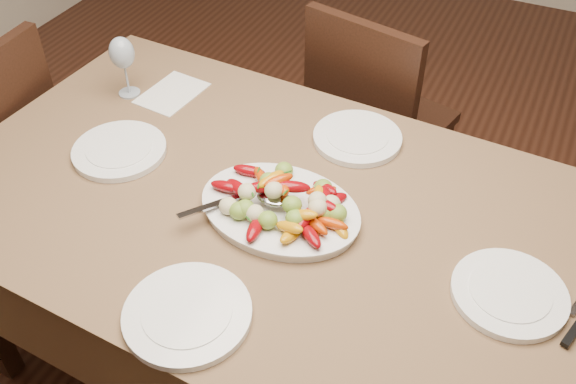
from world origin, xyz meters
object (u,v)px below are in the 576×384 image
Objects in this scene: chair_far at (383,121)px; serving_platter at (280,211)px; plate_right at (509,294)px; plate_near at (187,314)px; plate_left at (120,151)px; plate_far at (357,138)px; dining_table at (288,304)px; wine_glass at (124,65)px.

chair_far reaches higher than serving_platter.
plate_right and plate_near have the same top height.
plate_left is 1.02× the size of plate_right.
plate_near is (-0.04, -1.23, 0.29)m from chair_far.
plate_left is 0.67m from plate_far.
dining_table is 8.98× the size of wine_glass.
serving_platter is at bearing -3.01° from plate_left.
chair_far is at bearing 41.73° from wine_glass.
chair_far is 3.44× the size of plate_near.
wine_glass is at bearing 120.78° from plate_left.
plate_near reaches higher than dining_table.
chair_far is 1.09m from plate_right.
plate_left is 1.07m from plate_right.
serving_platter reaches higher than dining_table.
dining_table is at bearing 82.41° from plate_near.
plate_far is 0.74m from wine_glass.
dining_table is 0.39m from serving_platter.
chair_far is 0.92m from serving_platter.
chair_far reaches higher than plate_far.
wine_glass reaches higher than plate_near.
chair_far is at bearing 90.27° from serving_platter.
wine_glass is at bearing 133.76° from plate_near.
plate_far and plate_near have the same top height.
wine_glass reaches higher than plate_left.
plate_far is (0.57, 0.34, 0.00)m from plate_left.
wine_glass is (-0.67, 0.26, 0.48)m from dining_table.
plate_far is (-0.50, 0.38, 0.00)m from plate_right.
serving_platter is 1.60× the size of plate_far.
dining_table is 4.59× the size of serving_platter.
plate_left is at bearing 71.62° from chair_far.
dining_table is 6.67× the size of plate_near.
plate_right is at bearing -2.22° from plate_left.
plate_right reaches higher than dining_table.
plate_left is 1.03× the size of plate_far.
serving_platter is 0.37m from plate_near.
dining_table is 0.85m from chair_far.
plate_left is 1.26× the size of wine_glass.
plate_far is (0.07, 0.36, -0.00)m from serving_platter.
wine_glass reaches higher than plate_right.
wine_glass reaches higher than chair_far.
serving_platter is 1.55× the size of plate_left.
plate_near is at bearing -149.95° from plate_right.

